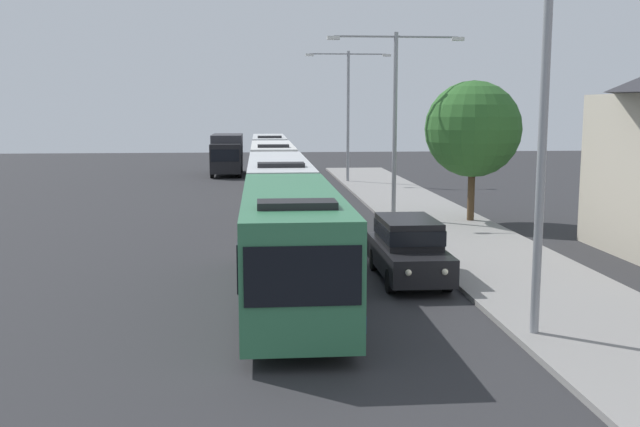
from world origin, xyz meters
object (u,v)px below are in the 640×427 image
white_suv (408,247)px  roadside_tree (473,129)px  bus_lead (291,243)px  streetlamp_mid (395,106)px  streetlamp_far (348,103)px  bus_second_in_line (279,192)px  bus_fourth_in_line (269,154)px  box_truck_oncoming (227,153)px  bus_middle (272,167)px  streetlamp_near (545,90)px

white_suv → roadside_tree: 12.17m
bus_lead → streetlamp_mid: 15.41m
streetlamp_far → bus_lead: bearing=-99.8°
bus_second_in_line → white_suv: 9.91m
bus_fourth_in_line → box_truck_oncoming: size_ratio=1.51×
bus_fourth_in_line → bus_middle: bearing=-90.0°
streetlamp_far → bus_fourth_in_line: bearing=130.1°
white_suv → streetlamp_far: 29.24m
bus_middle → streetlamp_far: 9.21m
bus_second_in_line → bus_lead: bearing=-90.0°
white_suv → streetlamp_near: 7.67m
bus_lead → bus_second_in_line: 11.67m
streetlamp_mid → bus_fourth_in_line: bearing=102.8°
box_truck_oncoming → bus_lead: bearing=-85.1°
bus_middle → bus_fourth_in_line: (-0.00, 12.78, -0.00)m
bus_fourth_in_line → box_truck_oncoming: (-3.30, 0.89, 0.01)m
roadside_tree → bus_fourth_in_line: bearing=109.6°
bus_middle → roadside_tree: bearing=-53.5°
box_truck_oncoming → roadside_tree: roadside_tree is taller
bus_second_in_line → white_suv: bus_second_in_line is taller
bus_lead → streetlamp_mid: streetlamp_mid is taller
white_suv → roadside_tree: size_ratio=0.77×
bus_second_in_line → roadside_tree: roadside_tree is taller
white_suv → bus_fourth_in_line: bearing=96.0°
box_truck_oncoming → streetlamp_far: (8.70, -7.31, 3.87)m
bus_middle → streetlamp_far: streetlamp_far is taller
bus_lead → bus_fourth_in_line: 37.76m
bus_middle → bus_fourth_in_line: 12.78m
bus_fourth_in_line → roadside_tree: roadside_tree is taller
white_suv → box_truck_oncoming: bearing=101.0°
bus_lead → bus_second_in_line: bearing=90.0°
streetlamp_near → streetlamp_mid: size_ratio=1.06×
bus_middle → streetlamp_near: bearing=-79.2°
bus_middle → streetlamp_mid: size_ratio=1.31×
roadside_tree → streetlamp_mid: bearing=165.2°
streetlamp_mid → white_suv: bearing=-98.4°
bus_fourth_in_line → roadside_tree: size_ratio=1.73×
bus_middle → white_suv: 22.78m
streetlamp_near → streetlamp_far: size_ratio=1.00×
streetlamp_mid → roadside_tree: streetlamp_mid is taller
bus_second_in_line → bus_middle: (-0.00, 13.30, -0.00)m
box_truck_oncoming → streetlamp_near: streetlamp_near is taller
white_suv → bus_second_in_line: bearing=112.0°
bus_fourth_in_line → streetlamp_mid: 24.66m
bus_fourth_in_line → white_suv: bus_fourth_in_line is taller
bus_fourth_in_line → streetlamp_far: streetlamp_far is taller
streetlamp_far → streetlamp_near: bearing=-90.0°
streetlamp_far → box_truck_oncoming: bearing=139.9°
bus_second_in_line → streetlamp_far: 20.76m
roadside_tree → white_suv: bearing=-115.8°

